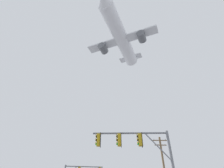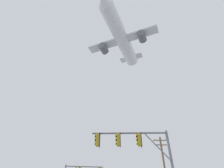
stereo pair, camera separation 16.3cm
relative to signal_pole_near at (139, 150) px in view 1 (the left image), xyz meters
name	(u,v)px [view 1 (the left image)]	position (x,y,z in m)	size (l,w,h in m)	color
signal_pole_near	(139,150)	(0.00, 0.00, 0.00)	(5.80, 0.62, 6.19)	slate
airplane	(121,37)	(1.00, 18.54, 34.29)	(18.95, 24.54, 6.97)	white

